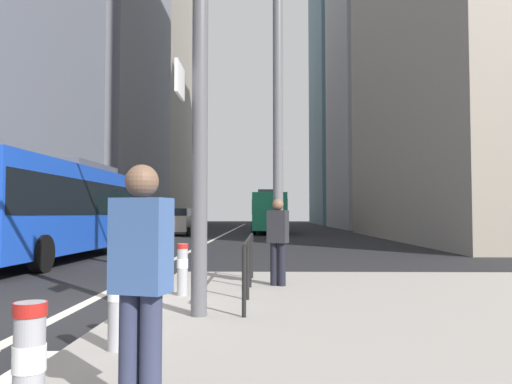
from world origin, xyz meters
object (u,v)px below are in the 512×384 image
object	(u,v)px
car_oncoming_mid	(179,222)
traffic_signal_gantry	(27,27)
pedestrian_waiting	(278,237)
pedestrian_walking	(141,276)
bollard_right	(143,292)
car_receding_near	(269,218)
street_lamp_post	(278,27)
bollard_front	(29,367)
city_bus_blue_oncoming	(57,205)
bollard_back	(182,267)
bollard_left	(117,299)
city_bus_red_receding	(270,211)

from	to	relation	value
car_oncoming_mid	traffic_signal_gantry	distance (m)	29.17
pedestrian_waiting	pedestrian_walking	size ratio (longest dim) A/B	0.98
traffic_signal_gantry	pedestrian_waiting	bearing A→B (deg)	38.67
pedestrian_walking	bollard_right	bearing A→B (deg)	103.57
car_receding_near	street_lamp_post	size ratio (longest dim) A/B	0.58
bollard_front	car_receding_near	bearing A→B (deg)	88.12
city_bus_blue_oncoming	bollard_right	xyz separation A→B (m)	(5.54, -10.66, -1.21)
bollard_front	bollard_back	bearing A→B (deg)	90.14
bollard_left	bollard_right	world-z (taller)	bollard_left
city_bus_red_receding	pedestrian_waiting	world-z (taller)	city_bus_red_receding
traffic_signal_gantry	bollard_left	bearing A→B (deg)	-43.02
city_bus_blue_oncoming	bollard_left	size ratio (longest dim) A/B	11.65
bollard_right	city_bus_blue_oncoming	bearing A→B (deg)	117.48
pedestrian_waiting	bollard_right	bearing A→B (deg)	-113.22
car_receding_near	traffic_signal_gantry	size ratio (longest dim) A/B	0.64
city_bus_blue_oncoming	traffic_signal_gantry	size ratio (longest dim) A/B	1.53
car_oncoming_mid	bollard_front	distance (m)	33.04
city_bus_blue_oncoming	city_bus_red_receding	world-z (taller)	same
bollard_right	bollard_back	bearing A→B (deg)	89.82
city_bus_red_receding	traffic_signal_gantry	distance (m)	34.13
car_receding_near	bollard_front	bearing A→B (deg)	-91.88
bollard_front	pedestrian_waiting	world-z (taller)	pedestrian_waiting
bollard_left	bollard_right	distance (m)	0.69
car_oncoming_mid	bollard_back	xyz separation A→B (m)	(4.82, -27.16, -0.35)
car_receding_near	traffic_signal_gantry	bearing A→B (deg)	-93.93
bollard_right	bollard_back	xyz separation A→B (m)	(0.01, 2.72, 0.01)
pedestrian_waiting	pedestrian_walking	world-z (taller)	pedestrian_walking
bollard_back	bollard_front	bearing A→B (deg)	-89.86
city_bus_red_receding	car_receding_near	xyz separation A→B (m)	(0.19, 23.84, -0.85)
traffic_signal_gantry	pedestrian_walking	distance (m)	5.18
car_receding_near	bollard_left	bearing A→B (deg)	-92.06
traffic_signal_gantry	pedestrian_waiting	world-z (taller)	traffic_signal_gantry
city_bus_red_receding	bollard_left	world-z (taller)	city_bus_red_receding
bollard_right	car_receding_near	bearing A→B (deg)	88.01
traffic_signal_gantry	pedestrian_waiting	xyz separation A→B (m)	(3.60, 2.88, -3.08)
pedestrian_walking	city_bus_red_receding	bearing A→B (deg)	88.02
traffic_signal_gantry	bollard_back	size ratio (longest dim) A/B	8.16
street_lamp_post	bollard_front	distance (m)	8.40
city_bus_red_receding	bollard_left	bearing A→B (deg)	-93.13
city_bus_blue_oncoming	car_oncoming_mid	distance (m)	19.25
car_receding_near	bollard_back	xyz separation A→B (m)	(-2.03, -55.98, -0.35)
bollard_left	bollard_back	size ratio (longest dim) A/B	1.07
bollard_back	pedestrian_walking	size ratio (longest dim) A/B	0.51
car_receding_near	street_lamp_post	xyz separation A→B (m)	(-0.36, -54.71, 4.29)
bollard_right	pedestrian_waiting	distance (m)	4.27
bollard_front	city_bus_red_receding	bearing A→B (deg)	87.22
street_lamp_post	pedestrian_waiting	bearing A→B (deg)	-95.36
bollard_back	pedestrian_waiting	xyz separation A→B (m)	(1.67, 1.18, 0.45)
traffic_signal_gantry	car_oncoming_mid	bearing A→B (deg)	95.72
traffic_signal_gantry	bollard_right	bearing A→B (deg)	-28.10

